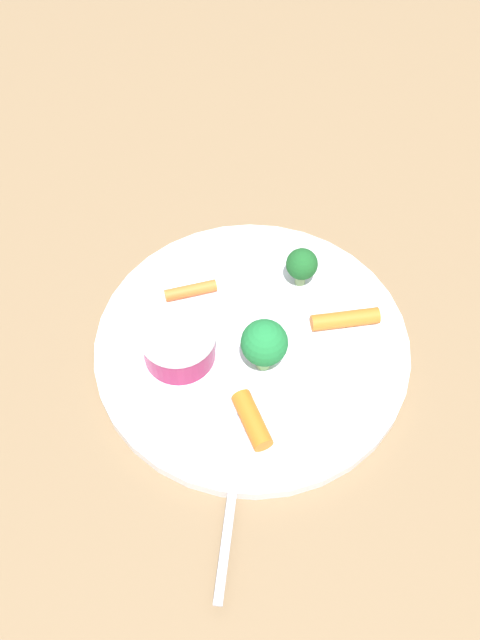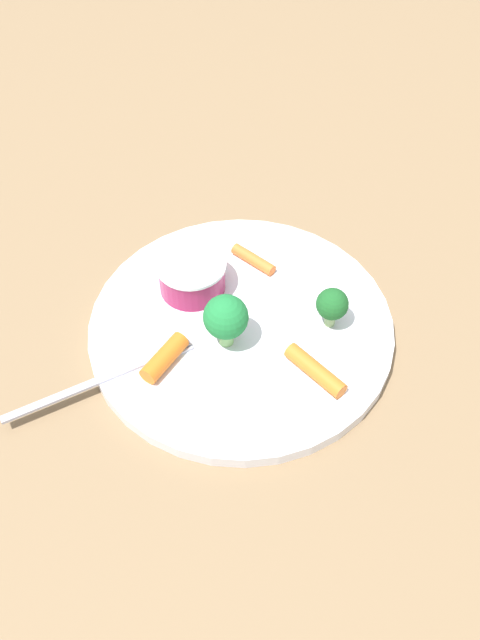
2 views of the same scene
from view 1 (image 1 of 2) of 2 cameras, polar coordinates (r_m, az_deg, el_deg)
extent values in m
plane|color=olive|center=(0.61, 0.97, -2.44)|extent=(2.40, 2.40, 0.00)
cylinder|color=white|center=(0.60, 0.98, -2.13)|extent=(0.27, 0.27, 0.01)
cylinder|color=#931C49|center=(0.58, -4.97, -2.03)|extent=(0.06, 0.06, 0.03)
cylinder|color=silver|center=(0.57, -5.08, -1.16)|extent=(0.06, 0.06, 0.00)
cylinder|color=#8AAC6F|center=(0.63, 4.90, 3.48)|extent=(0.01, 0.01, 0.02)
sphere|color=#1C5B25|center=(0.61, 5.02, 4.53)|extent=(0.03, 0.03, 0.03)
cylinder|color=#88C172|center=(0.58, 1.91, -3.12)|extent=(0.01, 0.01, 0.02)
sphere|color=#1F7A3A|center=(0.56, 1.98, -1.85)|extent=(0.04, 0.04, 0.04)
cylinder|color=orange|center=(0.62, -4.00, 2.40)|extent=(0.04, 0.04, 0.01)
cylinder|color=orange|center=(0.61, 8.49, 0.07)|extent=(0.04, 0.06, 0.01)
cylinder|color=orange|center=(0.55, 0.98, -8.09)|extent=(0.05, 0.04, 0.02)
cube|color=#B2B4C6|center=(0.53, -0.78, -14.95)|extent=(0.13, 0.04, 0.00)
cube|color=#B2B4C6|center=(0.56, -0.23, -7.05)|extent=(0.03, 0.01, 0.00)
cube|color=#B2B4C6|center=(0.56, 0.11, -7.08)|extent=(0.03, 0.01, 0.00)
cube|color=#B2B4C6|center=(0.56, 0.46, -7.12)|extent=(0.03, 0.01, 0.00)
cube|color=#B2B4C6|center=(0.56, 0.81, -7.15)|extent=(0.03, 0.01, 0.00)
camera|label=2|loc=(0.35, 78.60, 11.83)|focal=40.27mm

